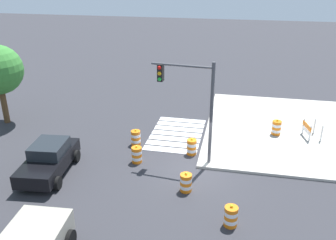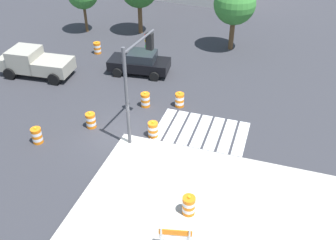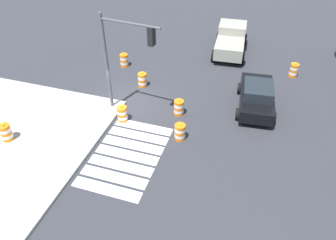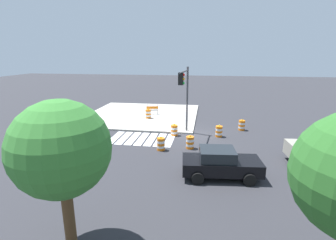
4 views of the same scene
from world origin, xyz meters
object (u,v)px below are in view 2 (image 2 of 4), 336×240
object	(u,v)px
traffic_barrel_median_near	(91,120)
traffic_barrel_on_sidewalk	(189,205)
traffic_barrel_far_curb	(180,100)
traffic_barrel_lane_center	(145,100)
construction_barricade	(175,239)
traffic_barrel_median_far	(37,136)
traffic_barrel_near_corner	(153,130)
pickup_truck	(33,62)
traffic_light_pole	(136,71)
street_tree_streetside_mid	(235,4)
traffic_barrel_crosswalk_end	(97,48)
sports_car	(140,63)

from	to	relation	value
traffic_barrel_median_near	traffic_barrel_on_sidewalk	distance (m)	8.45
traffic_barrel_far_curb	traffic_barrel_lane_center	world-z (taller)	same
construction_barricade	traffic_barrel_median_far	bearing A→B (deg)	154.60
traffic_barrel_near_corner	traffic_barrel_far_curb	distance (m)	3.49
pickup_truck	traffic_light_pole	distance (m)	10.99
traffic_barrel_lane_center	street_tree_streetside_mid	xyz separation A→B (m)	(3.51, 10.30, 3.24)
traffic_barrel_near_corner	street_tree_streetside_mid	world-z (taller)	street_tree_streetside_mid
traffic_barrel_near_corner	traffic_light_pole	xyz separation A→B (m)	(-0.84, 0.05, 3.46)
traffic_barrel_on_sidewalk	traffic_light_pole	size ratio (longest dim) A/B	0.19
traffic_barrel_crosswalk_end	traffic_barrel_on_sidewalk	world-z (taller)	traffic_barrel_on_sidewalk
traffic_barrel_crosswalk_end	traffic_barrel_median_near	world-z (taller)	same
construction_barricade	traffic_barrel_crosswalk_end	bearing A→B (deg)	125.62
pickup_truck	traffic_barrel_lane_center	bearing A→B (deg)	-9.47
sports_car	traffic_barrel_lane_center	distance (m)	4.55
construction_barricade	traffic_light_pole	distance (m)	8.64
traffic_barrel_near_corner	traffic_barrel_median_far	xyz separation A→B (m)	(-5.80, -2.45, 0.00)
street_tree_streetside_mid	traffic_barrel_median_near	bearing A→B (deg)	-113.07
sports_car	traffic_barrel_lane_center	size ratio (longest dim) A/B	4.37
sports_car	traffic_barrel_lane_center	world-z (taller)	sports_car
traffic_barrel_near_corner	traffic_barrel_crosswalk_end	world-z (taller)	same
traffic_barrel_crosswalk_end	traffic_light_pole	world-z (taller)	traffic_light_pole
sports_car	traffic_barrel_median_near	distance (m)	7.16
traffic_barrel_lane_center	pickup_truck	bearing A→B (deg)	170.53
sports_car	traffic_light_pole	distance (m)	7.96
sports_car	street_tree_streetside_mid	distance (m)	8.76
traffic_barrel_near_corner	traffic_barrel_on_sidewalk	size ratio (longest dim) A/B	1.00
traffic_barrel_lane_center	street_tree_streetside_mid	bearing A→B (deg)	71.19
traffic_barrel_median_near	traffic_light_pole	xyz separation A→B (m)	(2.86, 0.30, 3.46)
traffic_barrel_crosswalk_end	traffic_barrel_median_far	distance (m)	11.63
traffic_barrel_median_far	traffic_barrel_lane_center	size ratio (longest dim) A/B	1.00
traffic_barrel_near_corner	traffic_barrel_median_near	size ratio (longest dim) A/B	1.00
traffic_barrel_median_near	traffic_light_pole	distance (m)	4.50
traffic_barrel_lane_center	traffic_barrel_on_sidewalk	world-z (taller)	traffic_barrel_on_sidewalk
pickup_truck	traffic_barrel_median_far	bearing A→B (deg)	-54.95
traffic_barrel_far_curb	street_tree_streetside_mid	xyz separation A→B (m)	(1.48, 9.65, 3.24)
traffic_barrel_far_curb	traffic_light_pole	world-z (taller)	traffic_light_pole
traffic_barrel_far_curb	traffic_barrel_near_corner	bearing A→B (deg)	-98.40
sports_car	construction_barricade	size ratio (longest dim) A/B	3.25
traffic_barrel_median_far	street_tree_streetside_mid	xyz separation A→B (m)	(7.79, 15.56, 3.24)
traffic_barrel_near_corner	traffic_light_pole	bearing A→B (deg)	176.67
traffic_barrel_far_curb	construction_barricade	xyz separation A→B (m)	(2.84, -10.25, 0.27)
traffic_barrel_median_far	construction_barricade	bearing A→B (deg)	-25.40
traffic_barrel_median_near	traffic_barrel_median_far	distance (m)	3.04
pickup_truck	construction_barricade	bearing A→B (deg)	-38.64
pickup_truck	traffic_barrel_far_curb	distance (m)	11.09
pickup_truck	traffic_barrel_on_sidewalk	size ratio (longest dim) A/B	5.18
construction_barricade	street_tree_streetside_mid	world-z (taller)	street_tree_streetside_mid
sports_car	traffic_barrel_median_near	xyz separation A→B (m)	(-0.22, -7.15, -0.36)
pickup_truck	traffic_barrel_near_corner	world-z (taller)	pickup_truck
pickup_truck	traffic_barrel_on_sidewalk	bearing A→B (deg)	-33.40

